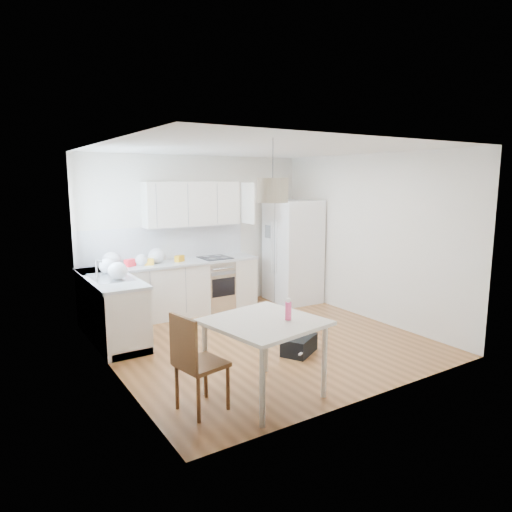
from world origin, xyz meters
The scene contains 29 objects.
floor centered at (0.00, 0.00, 0.00)m, with size 4.20×4.20×0.00m, color brown.
ceiling centered at (0.00, 0.00, 2.70)m, with size 4.20×4.20×0.00m, color white.
wall_back centered at (0.00, 2.10, 1.35)m, with size 4.20×4.20×0.00m, color beige.
wall_left centered at (-2.10, 0.00, 1.35)m, with size 4.20×4.20×0.00m, color beige.
wall_right centered at (2.10, 0.00, 1.35)m, with size 4.20×4.20×0.00m, color beige.
window_glassblock centered at (-2.09, 1.15, 1.75)m, with size 0.02×1.00×1.00m, color #BFE0F9.
cabinets_back centered at (-0.60, 1.80, 0.44)m, with size 3.00×0.60×0.88m, color silver.
cabinets_left centered at (-1.80, 1.20, 0.44)m, with size 0.60×1.80×0.88m, color silver.
counter_back centered at (-0.60, 1.80, 0.90)m, with size 3.02×0.64×0.04m, color #A5A8AA.
counter_left centered at (-1.80, 1.20, 0.90)m, with size 0.64×1.82×0.04m, color #A5A8AA.
backsplash_back centered at (-0.60, 2.09, 1.21)m, with size 3.00×0.01×0.58m, color white.
backsplash_left centered at (-2.09, 1.20, 1.21)m, with size 0.01×1.80×0.58m, color white.
upper_cabinets centered at (-0.15, 1.94, 1.88)m, with size 1.70×0.32×0.75m, color silver.
range_oven centered at (0.20, 1.80, 0.44)m, with size 0.50×0.61×0.88m, color silver, non-canonical shape.
sink centered at (-1.80, 1.15, 0.92)m, with size 0.50×0.80×0.16m, color silver, non-canonical shape.
refrigerator centered at (1.71, 1.52, 0.95)m, with size 0.90×0.95×1.91m, color white, non-canonical shape.
dining_table centered at (-0.91, -1.46, 0.74)m, with size 1.23×1.23×0.84m.
dining_chair centered at (-1.60, -1.37, 0.51)m, with size 0.43×0.43×1.01m, color #4B2B16, non-canonical shape.
drink_bottle centered at (-0.69, -1.58, 0.95)m, with size 0.07×0.07×0.23m, color #D83C6E.
gym_bag centered at (0.15, -0.70, 0.12)m, with size 0.51×0.33×0.23m, color black.
pendant_lamp centered at (-0.78, -1.41, 2.18)m, with size 0.32×0.32×0.25m, color beige.
grocery_bag_a centered at (-1.58, 1.88, 1.04)m, with size 0.27×0.23×0.25m, color silver.
grocery_bag_b centered at (-1.13, 1.78, 1.01)m, with size 0.21×0.17×0.19m, color silver.
grocery_bag_c centered at (-0.85, 1.84, 1.04)m, with size 0.28×0.24×0.25m, color silver.
grocery_bag_d centered at (-1.75, 1.45, 1.03)m, with size 0.25×0.21×0.23m, color silver.
grocery_bag_e centered at (-1.74, 0.97, 1.04)m, with size 0.27×0.23×0.24m, color silver.
snack_orange centered at (-0.47, 1.80, 0.97)m, with size 0.15×0.10×0.10m, color orange.
snack_yellow centered at (-1.02, 1.77, 0.97)m, with size 0.15×0.09×0.10m, color #F6AC26.
snack_red centered at (-1.31, 1.82, 0.98)m, with size 0.17×0.11×0.12m, color red.
Camera 1 is at (-3.44, -5.27, 2.29)m, focal length 32.00 mm.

